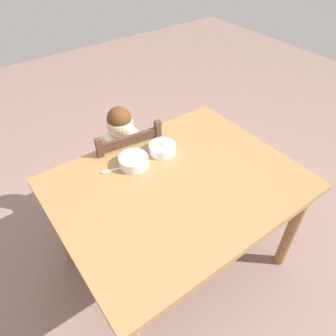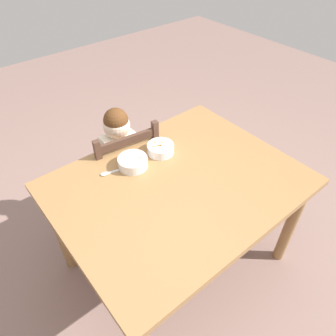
{
  "view_description": "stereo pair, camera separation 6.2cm",
  "coord_description": "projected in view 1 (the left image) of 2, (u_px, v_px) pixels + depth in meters",
  "views": [
    {
      "loc": [
        -0.76,
        -0.93,
        1.93
      ],
      "look_at": [
        -0.01,
        0.08,
        0.81
      ],
      "focal_mm": 33.42,
      "sensor_mm": 36.0,
      "label": 1
    },
    {
      "loc": [
        -0.8,
        -0.9,
        1.93
      ],
      "look_at": [
        -0.01,
        0.08,
        0.81
      ],
      "focal_mm": 33.42,
      "sensor_mm": 36.0,
      "label": 2
    }
  ],
  "objects": [
    {
      "name": "ground_plane",
      "position": [
        176.0,
        259.0,
        2.18
      ],
      "size": [
        8.0,
        8.0,
        0.0
      ],
      "primitive_type": "plane",
      "color": "#84675E"
    },
    {
      "name": "dining_table",
      "position": [
        177.0,
        195.0,
        1.74
      ],
      "size": [
        1.3,
        1.02,
        0.76
      ],
      "color": "olive",
      "rests_on": "ground"
    },
    {
      "name": "dining_chair",
      "position": [
        126.0,
        172.0,
        2.22
      ],
      "size": [
        0.47,
        0.47,
        0.88
      ],
      "color": "#4A3125",
      "rests_on": "ground"
    },
    {
      "name": "child_figure",
      "position": [
        125.0,
        152.0,
        2.09
      ],
      "size": [
        0.32,
        0.31,
        0.94
      ],
      "color": "beige",
      "rests_on": "ground"
    },
    {
      "name": "bowl_of_peas",
      "position": [
        134.0,
        161.0,
        1.76
      ],
      "size": [
        0.17,
        0.17,
        0.06
      ],
      "color": "white",
      "rests_on": "dining_table"
    },
    {
      "name": "bowl_of_carrots",
      "position": [
        162.0,
        148.0,
        1.85
      ],
      "size": [
        0.16,
        0.16,
        0.06
      ],
      "color": "white",
      "rests_on": "dining_table"
    },
    {
      "name": "spoon",
      "position": [
        108.0,
        171.0,
        1.74
      ],
      "size": [
        0.14,
        0.06,
        0.01
      ],
      "color": "silver",
      "rests_on": "dining_table"
    }
  ]
}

